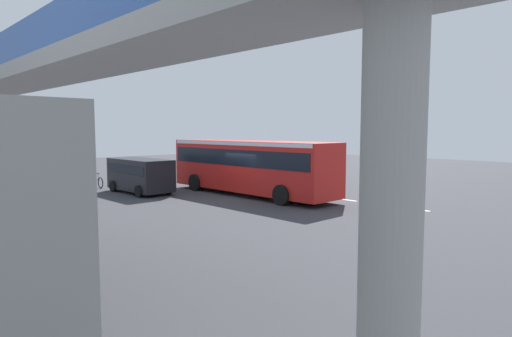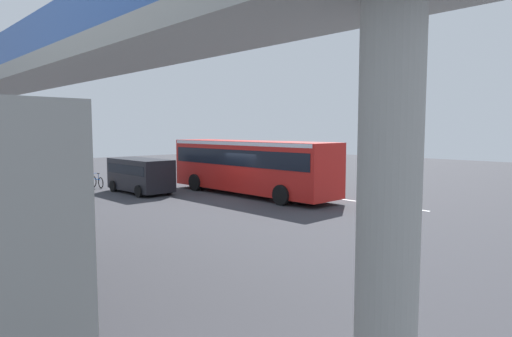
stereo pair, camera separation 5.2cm
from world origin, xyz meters
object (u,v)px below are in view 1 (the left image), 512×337
at_px(bicycle_orange, 85,184).
at_px(pedestrian, 197,169).
at_px(traffic_sign, 269,159).
at_px(city_bus, 250,163).
at_px(parked_van, 140,173).
at_px(bicycle_black, 126,178).
at_px(bicycle_blue, 97,182).

bearing_deg(bicycle_orange, pedestrian, -95.30).
distance_m(pedestrian, traffic_sign, 7.02).
distance_m(city_bus, pedestrian, 8.42).
bearing_deg(pedestrian, bicycle_orange, 84.70).
relative_size(parked_van, bicycle_black, 2.71).
bearing_deg(bicycle_orange, parked_van, -152.35).
bearing_deg(traffic_sign, pedestrian, 5.94).
height_order(bicycle_blue, bicycle_orange, same).
height_order(bicycle_orange, pedestrian, pedestrian).
xyz_separation_m(city_bus, parked_van, (5.22, 4.20, -0.70)).
xyz_separation_m(city_bus, bicycle_black, (10.09, 2.66, -1.51)).
bearing_deg(bicycle_orange, traffic_sign, -130.73).
bearing_deg(bicycle_orange, city_bus, -145.41).
distance_m(bicycle_blue, bicycle_black, 2.52).
xyz_separation_m(parked_van, bicycle_blue, (4.15, 0.87, -0.81)).
bearing_deg(bicycle_blue, bicycle_black, -73.49).
bearing_deg(parked_van, bicycle_blue, 11.78).
xyz_separation_m(bicycle_blue, pedestrian, (-1.28, -7.16, 0.51)).
xyz_separation_m(parked_van, pedestrian, (2.87, -6.29, -0.30)).
relative_size(city_bus, parked_van, 2.40).
bearing_deg(bicycle_black, parked_van, 162.38).
height_order(bicycle_orange, traffic_sign, traffic_sign).
bearing_deg(parked_van, bicycle_orange, 27.65).
xyz_separation_m(city_bus, traffic_sign, (1.18, -2.81, 0.01)).
height_order(parked_van, pedestrian, parked_van).
bearing_deg(parked_van, traffic_sign, -119.98).
height_order(bicycle_blue, pedestrian, pedestrian).
relative_size(bicycle_black, pedestrian, 0.99).
distance_m(city_bus, bicycle_orange, 10.86).
height_order(bicycle_blue, bicycle_black, same).
relative_size(city_bus, pedestrian, 6.44).
bearing_deg(bicycle_black, pedestrian, -112.81).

